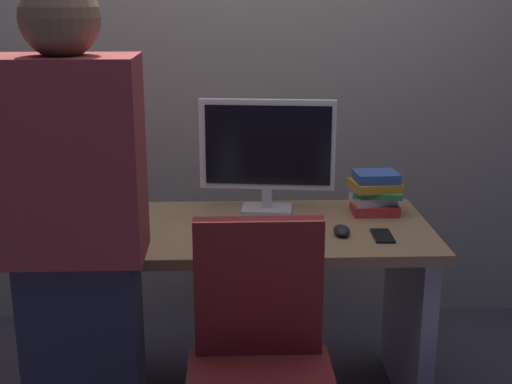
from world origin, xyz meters
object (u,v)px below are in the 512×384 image
cup_by_monitor (118,210)px  keyboard (254,236)px  book_stack (375,192)px  desk (256,283)px  cup_near_keyboard (133,227)px  cell_phone (382,236)px  monitor (267,149)px  person_at_desk (78,259)px  mouse (342,230)px

cup_by_monitor → keyboard: bearing=-23.3°
cup_by_monitor → book_stack: (1.02, 0.06, 0.04)m
desk → cup_near_keyboard: bearing=-165.1°
desk → cup_by_monitor: (-0.53, 0.09, 0.28)m
book_stack → cell_phone: (-0.03, -0.29, -0.08)m
cup_by_monitor → cell_phone: cup_by_monitor is taller
monitor → keyboard: (-0.06, -0.32, -0.25)m
person_at_desk → cup_by_monitor: 0.68m
desk → cell_phone: 0.53m
mouse → cup_by_monitor: size_ratio=1.20×
mouse → book_stack: 0.32m
desk → cell_phone: bearing=-16.8°
keyboard → cell_phone: bearing=-3.8°
cup_by_monitor → cell_phone: size_ratio=0.58×
mouse → cup_near_keyboard: bearing=-179.3°
monitor → person_at_desk: bearing=-127.8°
person_at_desk → monitor: person_at_desk is taller
keyboard → cup_by_monitor: size_ratio=5.17×
desk → keyboard: (-0.01, -0.13, 0.24)m
person_at_desk → keyboard: person_at_desk is taller
desk → book_stack: size_ratio=6.06×
monitor → cup_by_monitor: (-0.59, -0.10, -0.22)m
book_stack → person_at_desk: bearing=-144.6°
mouse → book_stack: bearing=56.4°
person_at_desk → cup_by_monitor: person_at_desk is taller
cup_near_keyboard → book_stack: book_stack is taller
desk → keyboard: 0.28m
desk → mouse: (0.31, -0.11, 0.25)m
person_at_desk → cup_near_keyboard: size_ratio=18.66×
person_at_desk → monitor: size_ratio=3.04×
mouse → keyboard: bearing=-175.7°
cup_by_monitor → mouse: bearing=-13.3°
mouse → cup_near_keyboard: size_ratio=1.14×
cell_phone → cup_by_monitor: bearing=168.6°
person_at_desk → mouse: person_at_desk is taller
keyboard → monitor: bearing=75.4°
cup_near_keyboard → book_stack: size_ratio=0.40×
cup_by_monitor → desk: bearing=-9.6°
keyboard → cup_near_keyboard: bearing=174.6°
mouse → cell_phone: (0.15, -0.03, -0.01)m
keyboard → cup_by_monitor: bearing=153.4°
desk → cup_by_monitor: cup_by_monitor is taller
book_stack → cell_phone: 0.30m
cup_near_keyboard → desk: bearing=14.9°
person_at_desk → keyboard: size_ratio=3.81×
person_at_desk → mouse: bearing=28.9°
person_at_desk → monitor: (0.60, 0.77, 0.15)m
monitor → mouse: bearing=-49.3°
keyboard → mouse: mouse is taller
desk → monitor: bearing=74.2°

